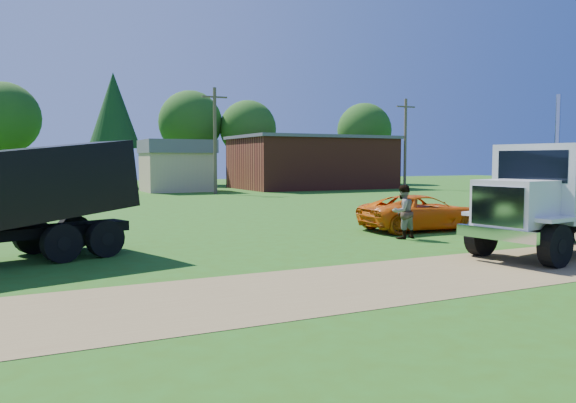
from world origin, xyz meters
name	(u,v)px	position (x,y,z in m)	size (l,w,h in m)	color
ground	(432,275)	(0.00, 0.00, 0.00)	(140.00, 140.00, 0.00)	#2A5312
dirt_track	(432,275)	(0.00, 0.00, 0.01)	(120.00, 4.20, 0.01)	brown
white_semi_tractor	(554,199)	(5.26, 0.76, 1.69)	(8.37, 3.91, 4.94)	black
orange_pickup	(422,213)	(5.64, 7.32, 0.72)	(2.40, 5.21, 1.45)	#D5590A
spectator_b	(403,212)	(3.36, 5.61, 0.99)	(0.96, 0.75, 1.97)	#999999
brick_building	(312,162)	(18.00, 40.00, 2.66)	(15.40, 10.40, 5.30)	maroon
tan_shed	(177,165)	(4.00, 40.00, 2.42)	(6.20, 5.40, 4.70)	tan
utility_poles	(215,138)	(6.00, 35.00, 4.71)	(42.20, 0.28, 9.00)	#483A29
tree_row	(120,119)	(0.62, 50.09, 7.18)	(59.99, 13.90, 11.90)	#362616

